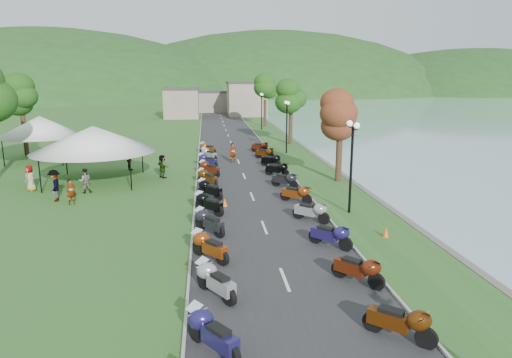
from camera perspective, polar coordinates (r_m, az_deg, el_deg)
name	(u,v)px	position (r m, az deg, el deg)	size (l,w,h in m)	color
road	(234,151)	(46.20, -2.75, 3.55)	(7.00, 120.00, 0.02)	#2E2E30
hills_backdrop	(211,93)	(205.66, -5.60, 10.67)	(360.00, 120.00, 76.00)	#285621
far_building	(209,101)	(90.65, -5.86, 9.62)	(18.00, 16.00, 5.00)	gray
moto_row_left	(211,223)	(22.01, -5.65, -5.47)	(2.60, 47.78, 1.10)	#331411
moto_row_right	(303,202)	(25.56, 5.86, -2.88)	(2.60, 42.56, 1.10)	#331411
vendor_tent_main	(95,154)	(34.19, -19.48, 2.93)	(5.72, 5.72, 4.00)	white
vendor_tent_side	(41,139)	(44.53, -25.25, 4.58)	(4.69, 4.69, 4.00)	white
tree_lakeside	(340,132)	(32.73, 10.44, 5.80)	(2.56, 2.56, 7.11)	#255A17
pedestrian_a	(72,204)	(29.10, -21.99, -2.95)	(0.57, 0.41, 1.56)	slate
pedestrian_b	(86,193)	(31.60, -20.49, -1.62)	(0.78, 0.43, 1.61)	slate
pedestrian_c	(56,201)	(30.24, -23.71, -2.52)	(1.25, 0.51, 1.93)	slate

